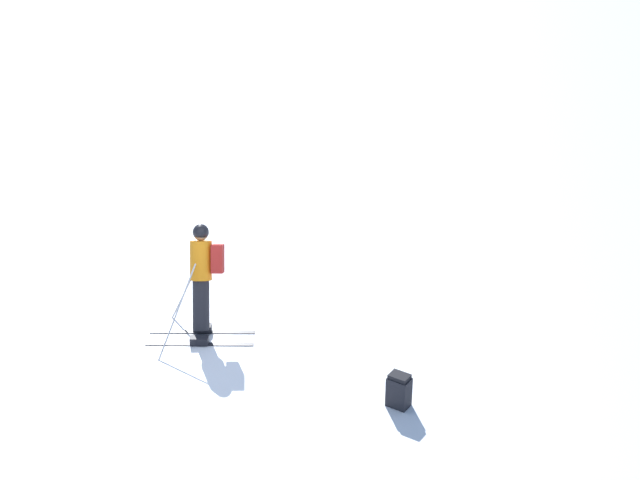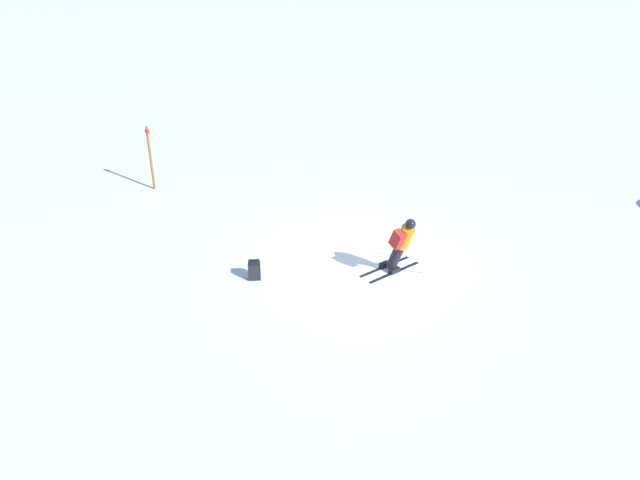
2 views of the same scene
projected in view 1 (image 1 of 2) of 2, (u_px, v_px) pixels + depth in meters
The scene contains 3 objects.
ground_plane at pixel (212, 372), 12.98m from camera, with size 300.00×300.00×0.00m, color white.
skier at pixel (203, 275), 13.76m from camera, with size 1.24×1.71×1.71m.
spare_backpack at pixel (399, 391), 12.13m from camera, with size 0.37×0.36×0.50m.
Camera 1 is at (10.92, -1.61, 7.26)m, focal length 50.00 mm.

